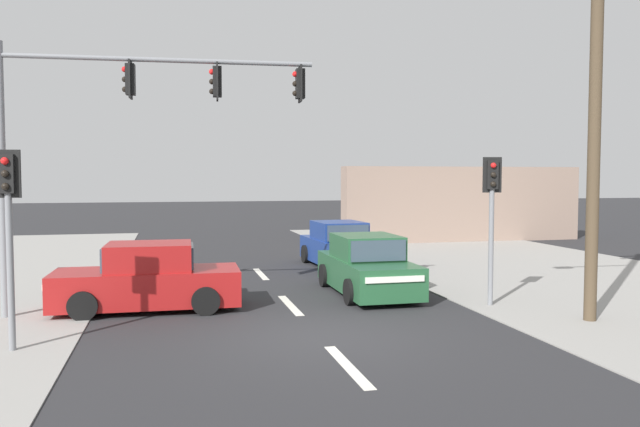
# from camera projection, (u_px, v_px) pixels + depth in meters

# --- Properties ---
(ground_plane) EXTENTS (140.00, 140.00, 0.00)m
(ground_plane) POSITION_uv_depth(u_px,v_px,m) (319.00, 336.00, 12.10)
(ground_plane) COLOR #28282B
(lane_dash_near) EXTENTS (0.20, 2.40, 0.01)m
(lane_dash_near) POSITION_uv_depth(u_px,v_px,m) (348.00, 366.00, 10.16)
(lane_dash_near) COLOR silver
(lane_dash_near) RESTS_ON ground
(lane_dash_mid) EXTENTS (0.20, 2.40, 0.01)m
(lane_dash_mid) POSITION_uv_depth(u_px,v_px,m) (290.00, 305.00, 15.02)
(lane_dash_mid) COLOR silver
(lane_dash_mid) RESTS_ON ground
(lane_dash_far) EXTENTS (0.20, 2.40, 0.01)m
(lane_dash_far) POSITION_uv_depth(u_px,v_px,m) (261.00, 274.00, 19.87)
(lane_dash_far) COLOR silver
(lane_dash_far) RESTS_ON ground
(kerb_right_verge) EXTENTS (10.00, 44.00, 0.02)m
(kerb_right_verge) POSITION_uv_depth(u_px,v_px,m) (638.00, 296.00, 16.15)
(kerb_right_verge) COLOR gray
(kerb_right_verge) RESTS_ON ground
(utility_pole_foreground_right) EXTENTS (3.78, 0.38, 9.65)m
(utility_pole_foreground_right) POSITION_uv_depth(u_px,v_px,m) (590.00, 76.00, 13.01)
(utility_pole_foreground_right) COLOR #4C3D2B
(utility_pole_foreground_right) RESTS_ON ground
(traffic_signal_mast) EXTENTS (6.88, 0.74, 6.00)m
(traffic_signal_mast) POSITION_uv_depth(u_px,v_px,m) (115.00, 120.00, 13.82)
(traffic_signal_mast) COLOR slate
(traffic_signal_mast) RESTS_ON ground
(pedestal_signal_right_kerb) EXTENTS (0.43, 0.31, 3.56)m
(pedestal_signal_right_kerb) POSITION_uv_depth(u_px,v_px,m) (492.00, 205.00, 14.80)
(pedestal_signal_right_kerb) COLOR slate
(pedestal_signal_right_kerb) RESTS_ON ground
(pedestal_signal_left_kerb) EXTENTS (0.44, 0.30, 3.56)m
(pedestal_signal_left_kerb) POSITION_uv_depth(u_px,v_px,m) (9.00, 215.00, 10.88)
(pedestal_signal_left_kerb) COLOR slate
(pedestal_signal_left_kerb) RESTS_ON ground
(shopfront_wall_far) EXTENTS (12.00, 1.00, 3.60)m
(shopfront_wall_far) POSITION_uv_depth(u_px,v_px,m) (463.00, 204.00, 30.10)
(shopfront_wall_far) COLOR gray
(shopfront_wall_far) RESTS_ON ground
(sedan_receding_far) EXTENTS (4.28, 1.97, 1.56)m
(sedan_receding_far) POSITION_uv_depth(u_px,v_px,m) (148.00, 280.00, 14.45)
(sedan_receding_far) COLOR maroon
(sedan_receding_far) RESTS_ON ground
(sedan_kerbside_parked) EXTENTS (1.90, 4.24, 1.56)m
(sedan_kerbside_parked) POSITION_uv_depth(u_px,v_px,m) (367.00, 267.00, 16.48)
(sedan_kerbside_parked) COLOR #235633
(sedan_kerbside_parked) RESTS_ON ground
(sedan_crossing_left) EXTENTS (2.06, 4.32, 1.56)m
(sedan_crossing_left) POSITION_uv_depth(u_px,v_px,m) (339.00, 246.00, 21.49)
(sedan_crossing_left) COLOR navy
(sedan_crossing_left) RESTS_ON ground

